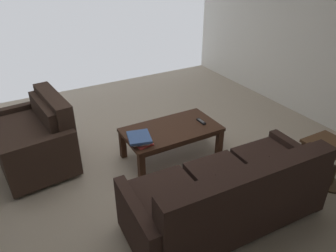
# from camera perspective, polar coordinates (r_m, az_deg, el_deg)

# --- Properties ---
(ground_plane) EXTENTS (5.80, 5.99, 0.01)m
(ground_plane) POSITION_cam_1_polar(r_m,az_deg,el_deg) (3.81, -3.97, -8.62)
(ground_plane) COLOR tan
(wall_left) EXTENTS (0.12, 5.99, 2.66)m
(wall_left) POSITION_cam_1_polar(r_m,az_deg,el_deg) (5.06, 27.63, 14.70)
(wall_left) COLOR silver
(wall_left) RESTS_ON ground
(sofa_main) EXTENTS (1.91, 0.86, 0.82)m
(sofa_main) POSITION_cam_1_polar(r_m,az_deg,el_deg) (3.02, 10.98, -12.09)
(sofa_main) COLOR black
(sofa_main) RESTS_ON ground
(loveseat_near) EXTENTS (0.89, 1.17, 0.86)m
(loveseat_near) POSITION_cam_1_polar(r_m,az_deg,el_deg) (4.07, -22.59, -1.95)
(loveseat_near) COLOR black
(loveseat_near) RESTS_ON ground
(coffee_table) EXTENTS (1.17, 0.64, 0.40)m
(coffee_table) POSITION_cam_1_polar(r_m,az_deg,el_deg) (3.92, 0.61, -1.20)
(coffee_table) COLOR #3D2316
(coffee_table) RESTS_ON ground
(end_table) EXTENTS (0.40, 0.40, 0.58)m
(end_table) POSITION_cam_1_polar(r_m,az_deg,el_deg) (3.73, 26.54, -4.35)
(end_table) COLOR brown
(end_table) RESTS_ON ground
(book_stack) EXTENTS (0.31, 0.34, 0.09)m
(book_stack) POSITION_cam_1_polar(r_m,az_deg,el_deg) (3.59, -5.10, -2.31)
(book_stack) COLOR #C63833
(book_stack) RESTS_ON coffee_table
(tv_remote) EXTENTS (0.05, 0.16, 0.02)m
(tv_remote) POSITION_cam_1_polar(r_m,az_deg,el_deg) (4.04, 5.97, 0.83)
(tv_remote) COLOR black
(tv_remote) RESTS_ON coffee_table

